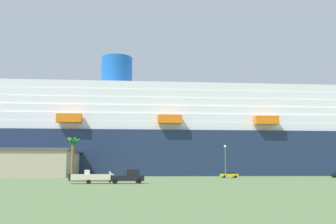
% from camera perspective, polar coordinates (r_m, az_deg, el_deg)
% --- Properties ---
extents(ground_plane, '(600.00, 600.00, 0.00)m').
position_cam_1_polar(ground_plane, '(115.59, -3.51, -9.64)').
color(ground_plane, '#567042').
extents(cruise_ship, '(278.76, 42.81, 50.72)m').
position_cam_1_polar(cruise_ship, '(146.47, 7.56, -3.99)').
color(cruise_ship, '#1E2D4C').
rests_on(cruise_ship, ground_plane).
extents(terminal_building, '(43.06, 22.54, 8.01)m').
position_cam_1_polar(terminal_building, '(122.76, -23.48, -7.01)').
color(terminal_building, '#B7A88C').
rests_on(terminal_building, ground_plane).
extents(pickup_truck, '(5.80, 2.82, 2.20)m').
position_cam_1_polar(pickup_truck, '(61.89, -6.02, -9.60)').
color(pickup_truck, black).
rests_on(pickup_truck, ground_plane).
extents(small_boat_on_trailer, '(8.42, 2.92, 2.15)m').
position_cam_1_polar(small_boat_on_trailer, '(61.79, -10.71, -9.58)').
color(small_boat_on_trailer, '#595960').
rests_on(small_boat_on_trailer, ground_plane).
extents(palm_tree, '(3.05, 2.87, 9.22)m').
position_cam_1_polar(palm_tree, '(85.50, -14.01, -5.08)').
color(palm_tree, brown).
rests_on(palm_tree, ground_plane).
extents(street_lamp, '(0.56, 0.56, 7.83)m').
position_cam_1_polar(street_lamp, '(90.25, 8.55, -6.62)').
color(street_lamp, slate).
rests_on(street_lamp, ground_plane).
extents(parked_car_yellow_taxi, '(4.69, 2.37, 1.58)m').
position_cam_1_polar(parked_car_yellow_taxi, '(103.89, 9.15, -9.21)').
color(parked_car_yellow_taxi, yellow).
rests_on(parked_car_yellow_taxi, ground_plane).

